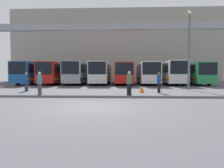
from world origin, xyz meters
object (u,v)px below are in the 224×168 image
at_px(bus_slot_1, 56,72).
at_px(bus_slot_4, 124,72).
at_px(bus_slot_5, 147,72).
at_px(traffic_cone, 142,89).
at_px(pedestrian_near_right, 159,82).
at_px(pedestrian_near_left, 129,83).
at_px(pedestrian_near_center, 26,81).
at_px(bus_slot_7, 193,72).
at_px(bus_slot_0, 34,72).
at_px(bus_slot_6, 170,71).
at_px(pedestrian_mid_right, 40,83).
at_px(bus_slot_2, 79,72).
at_px(bus_slot_3, 101,72).
at_px(lamp_post, 189,47).

relative_size(bus_slot_1, bus_slot_4, 0.97).
relative_size(bus_slot_5, traffic_cone, 16.82).
bearing_deg(pedestrian_near_right, pedestrian_near_left, -62.39).
bearing_deg(pedestrian_near_right, bus_slot_5, 166.72).
bearing_deg(bus_slot_1, pedestrian_near_center, -84.97).
bearing_deg(bus_slot_5, bus_slot_7, 2.91).
bearing_deg(bus_slot_0, bus_slot_6, -0.12).
bearing_deg(bus_slot_0, bus_slot_4, 0.97).
distance_m(pedestrian_near_left, pedestrian_mid_right, 7.03).
relative_size(bus_slot_1, pedestrian_near_left, 5.86).
bearing_deg(pedestrian_mid_right, traffic_cone, 42.55).
height_order(bus_slot_0, pedestrian_mid_right, bus_slot_0).
bearing_deg(bus_slot_5, bus_slot_0, 179.38).
distance_m(bus_slot_0, bus_slot_2, 6.91).
bearing_deg(traffic_cone, bus_slot_5, 81.65).
distance_m(bus_slot_7, pedestrian_near_left, 19.12).
relative_size(bus_slot_6, traffic_cone, 17.29).
bearing_deg(pedestrian_mid_right, pedestrian_near_right, 39.70).
distance_m(bus_slot_3, lamp_post, 14.75).
distance_m(bus_slot_1, pedestrian_mid_right, 16.54).
bearing_deg(bus_slot_6, lamp_post, -92.29).
height_order(bus_slot_1, bus_slot_2, bus_slot_2).
bearing_deg(pedestrian_near_left, bus_slot_5, 47.58).
bearing_deg(pedestrian_near_center, pedestrian_near_left, 0.97).
bearing_deg(bus_slot_4, pedestrian_near_center, -124.98).
distance_m(bus_slot_3, bus_slot_7, 13.80).
height_order(bus_slot_2, pedestrian_near_center, bus_slot_2).
distance_m(bus_slot_2, bus_slot_4, 6.90).
distance_m(bus_slot_5, bus_slot_6, 3.45).
xyz_separation_m(bus_slot_0, bus_slot_2, (6.90, 0.27, 0.03)).
bearing_deg(pedestrian_near_center, bus_slot_4, 74.34).
relative_size(bus_slot_5, pedestrian_mid_right, 5.73).
bearing_deg(bus_slot_5, bus_slot_4, 173.03).
xyz_separation_m(bus_slot_5, pedestrian_near_left, (-3.18, -15.88, -0.85)).
distance_m(bus_slot_4, pedestrian_near_right, 14.52).
relative_size(bus_slot_3, pedestrian_near_right, 6.28).
relative_size(bus_slot_3, bus_slot_5, 1.09).
bearing_deg(bus_slot_6, bus_slot_7, 3.46).
bearing_deg(pedestrian_mid_right, bus_slot_0, 141.38).
bearing_deg(pedestrian_near_right, bus_slot_3, -166.95).
distance_m(bus_slot_0, bus_slot_4, 13.80).
bearing_deg(bus_slot_7, pedestrian_near_left, -121.83).
distance_m(bus_slot_1, pedestrian_near_left, 19.36).
distance_m(bus_slot_5, pedestrian_near_center, 17.98).
xyz_separation_m(bus_slot_1, traffic_cone, (11.80, -13.94, -1.54)).
relative_size(bus_slot_4, bus_slot_6, 1.05).
distance_m(bus_slot_2, pedestrian_near_left, 17.87).
relative_size(pedestrian_mid_right, traffic_cone, 2.93).
xyz_separation_m(bus_slot_2, pedestrian_mid_right, (0.15, -16.30, -0.94)).
relative_size(bus_slot_7, lamp_post, 1.38).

